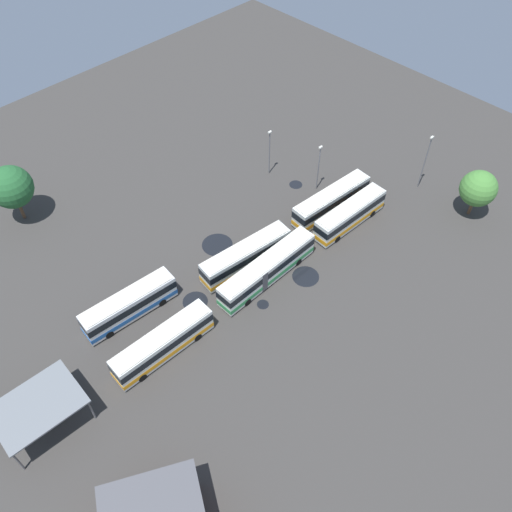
{
  "coord_description": "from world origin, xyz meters",
  "views": [
    {
      "loc": [
        -30.75,
        -32.63,
        52.57
      ],
      "look_at": [
        0.9,
        -0.64,
        1.57
      ],
      "focal_mm": 37.9,
      "sensor_mm": 36.0,
      "label": 1
    }
  ],
  "objects_px": {
    "bus_row0_slot2": "(129,305)",
    "bus_row2_slot0": "(350,214)",
    "bus_row1_slot0": "(267,269)",
    "tree_northeast": "(478,189)",
    "bus_row1_slot1": "(246,256)",
    "bus_row0_slot0": "(163,343)",
    "lamp_post_far_corner": "(319,166)",
    "lamp_post_by_building": "(269,151)",
    "tree_south_edge": "(11,187)",
    "maintenance_shelter": "(37,406)",
    "lamp_post_near_entrance": "(425,161)",
    "bus_row2_slot1": "(331,201)"
  },
  "relations": [
    {
      "from": "lamp_post_near_entrance",
      "to": "lamp_post_far_corner",
      "type": "height_order",
      "value": "lamp_post_near_entrance"
    },
    {
      "from": "bus_row0_slot0",
      "to": "bus_row2_slot0",
      "type": "bearing_deg",
      "value": -3.1
    },
    {
      "from": "bus_row1_slot1",
      "to": "bus_row2_slot1",
      "type": "distance_m",
      "value": 15.42
    },
    {
      "from": "maintenance_shelter",
      "to": "bus_row1_slot1",
      "type": "bearing_deg",
      "value": 1.87
    },
    {
      "from": "bus_row0_slot2",
      "to": "lamp_post_near_entrance",
      "type": "bearing_deg",
      "value": -14.04
    },
    {
      "from": "lamp_post_near_entrance",
      "to": "bus_row2_slot1",
      "type": "bearing_deg",
      "value": 155.95
    },
    {
      "from": "bus_row2_slot0",
      "to": "lamp_post_by_building",
      "type": "xyz_separation_m",
      "value": [
        0.03,
        15.24,
        2.26
      ]
    },
    {
      "from": "bus_row1_slot0",
      "to": "lamp_post_near_entrance",
      "type": "xyz_separation_m",
      "value": [
        28.1,
        -3.35,
        2.96
      ]
    },
    {
      "from": "bus_row1_slot0",
      "to": "tree_northeast",
      "type": "height_order",
      "value": "tree_northeast"
    },
    {
      "from": "bus_row1_slot1",
      "to": "tree_south_edge",
      "type": "bearing_deg",
      "value": 119.49
    },
    {
      "from": "bus_row1_slot1",
      "to": "lamp_post_by_building",
      "type": "bearing_deg",
      "value": 35.35
    },
    {
      "from": "bus_row1_slot1",
      "to": "bus_row1_slot0",
      "type": "bearing_deg",
      "value": -85.76
    },
    {
      "from": "lamp_post_far_corner",
      "to": "bus_row2_slot0",
      "type": "bearing_deg",
      "value": -106.99
    },
    {
      "from": "bus_row0_slot2",
      "to": "bus_row2_slot0",
      "type": "distance_m",
      "value": 31.21
    },
    {
      "from": "bus_row0_slot2",
      "to": "tree_northeast",
      "type": "height_order",
      "value": "tree_northeast"
    },
    {
      "from": "bus_row0_slot0",
      "to": "lamp_post_by_building",
      "type": "relative_size",
      "value": 1.65
    },
    {
      "from": "lamp_post_by_building",
      "to": "lamp_post_far_corner",
      "type": "xyz_separation_m",
      "value": [
        2.39,
        -7.32,
        0.03
      ]
    },
    {
      "from": "bus_row0_slot0",
      "to": "bus_row1_slot1",
      "type": "distance_m",
      "value": 15.66
    },
    {
      "from": "bus_row1_slot1",
      "to": "maintenance_shelter",
      "type": "bearing_deg",
      "value": -178.13
    },
    {
      "from": "bus_row0_slot2",
      "to": "maintenance_shelter",
      "type": "relative_size",
      "value": 1.35
    },
    {
      "from": "bus_row2_slot1",
      "to": "tree_south_edge",
      "type": "height_order",
      "value": "tree_south_edge"
    },
    {
      "from": "bus_row0_slot2",
      "to": "bus_row1_slot0",
      "type": "distance_m",
      "value": 16.92
    },
    {
      "from": "bus_row2_slot0",
      "to": "tree_northeast",
      "type": "xyz_separation_m",
      "value": [
        13.62,
        -10.45,
        2.69
      ]
    },
    {
      "from": "maintenance_shelter",
      "to": "tree_south_edge",
      "type": "distance_m",
      "value": 31.82
    },
    {
      "from": "bus_row0_slot0",
      "to": "lamp_post_far_corner",
      "type": "distance_m",
      "value": 33.58
    },
    {
      "from": "bus_row0_slot2",
      "to": "tree_northeast",
      "type": "distance_m",
      "value": 47.67
    },
    {
      "from": "bus_row1_slot1",
      "to": "maintenance_shelter",
      "type": "xyz_separation_m",
      "value": [
        -29.06,
        -0.95,
        1.8
      ]
    },
    {
      "from": "bus_row1_slot0",
      "to": "maintenance_shelter",
      "type": "height_order",
      "value": "maintenance_shelter"
    },
    {
      "from": "bus_row0_slot0",
      "to": "tree_south_edge",
      "type": "relative_size",
      "value": 1.46
    },
    {
      "from": "maintenance_shelter",
      "to": "lamp_post_by_building",
      "type": "bearing_deg",
      "value": 14.8
    },
    {
      "from": "bus_row0_slot0",
      "to": "lamp_post_far_corner",
      "type": "xyz_separation_m",
      "value": [
        32.91,
        6.27,
        2.29
      ]
    },
    {
      "from": "lamp_post_near_entrance",
      "to": "lamp_post_far_corner",
      "type": "distance_m",
      "value": 14.91
    },
    {
      "from": "bus_row1_slot0",
      "to": "maintenance_shelter",
      "type": "distance_m",
      "value": 29.48
    },
    {
      "from": "bus_row2_slot0",
      "to": "tree_northeast",
      "type": "relative_size",
      "value": 1.67
    },
    {
      "from": "bus_row0_slot0",
      "to": "maintenance_shelter",
      "type": "height_order",
      "value": "maintenance_shelter"
    },
    {
      "from": "bus_row0_slot0",
      "to": "tree_northeast",
      "type": "distance_m",
      "value": 45.82
    },
    {
      "from": "lamp_post_far_corner",
      "to": "tree_south_edge",
      "type": "height_order",
      "value": "tree_south_edge"
    },
    {
      "from": "bus_row1_slot1",
      "to": "tree_northeast",
      "type": "xyz_separation_m",
      "value": [
        28.71,
        -14.96,
        2.69
      ]
    },
    {
      "from": "tree_northeast",
      "to": "lamp_post_far_corner",
      "type": "bearing_deg",
      "value": 121.35
    },
    {
      "from": "lamp_post_near_entrance",
      "to": "tree_northeast",
      "type": "distance_m",
      "value": 8.19
    },
    {
      "from": "bus_row2_slot1",
      "to": "maintenance_shelter",
      "type": "bearing_deg",
      "value": 179.93
    },
    {
      "from": "bus_row1_slot1",
      "to": "maintenance_shelter",
      "type": "relative_size",
      "value": 1.46
    },
    {
      "from": "bus_row2_slot1",
      "to": "tree_northeast",
      "type": "height_order",
      "value": "tree_northeast"
    },
    {
      "from": "tree_northeast",
      "to": "tree_south_edge",
      "type": "height_order",
      "value": "tree_south_edge"
    },
    {
      "from": "bus_row2_slot1",
      "to": "bus_row1_slot1",
      "type": "bearing_deg",
      "value": 176.29
    },
    {
      "from": "bus_row0_slot2",
      "to": "bus_row2_slot0",
      "type": "relative_size",
      "value": 1.0
    },
    {
      "from": "bus_row0_slot2",
      "to": "lamp_post_by_building",
      "type": "bearing_deg",
      "value": 12.55
    },
    {
      "from": "bus_row1_slot0",
      "to": "tree_south_edge",
      "type": "relative_size",
      "value": 1.73
    },
    {
      "from": "maintenance_shelter",
      "to": "bus_row0_slot2",
      "type": "bearing_deg",
      "value": 19.43
    },
    {
      "from": "maintenance_shelter",
      "to": "lamp_post_by_building",
      "type": "distance_m",
      "value": 45.7
    }
  ]
}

